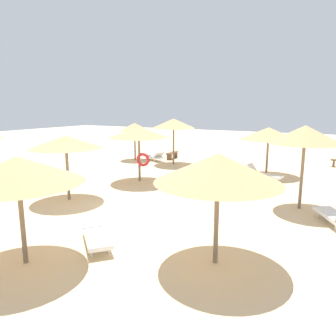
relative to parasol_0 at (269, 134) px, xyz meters
The scene contains 14 objects.
ground_plane 10.01m from the parasol_0, 107.06° to the right, with size 80.00×80.00×0.00m, color beige.
parasol_0 is the anchor object (origin of this frame).
parasol_1 13.68m from the parasol_0, 102.57° to the right, with size 3.08×3.08×2.67m.
parasol_2 6.02m from the parasol_0, 66.33° to the right, with size 2.60×2.60×3.14m.
parasol_3 6.24m from the parasol_0, behind, with size 2.85×2.85×3.02m.
parasol_4 7.19m from the parasol_0, 138.75° to the right, with size 3.05×3.05×2.79m.
parasol_6 11.11m from the parasol_0, 84.17° to the right, with size 3.05×3.05×2.74m.
parasol_7 10.81m from the parasol_0, 124.56° to the right, with size 2.87×2.87×2.66m.
parasol_8 9.49m from the parasol_0, behind, with size 2.24×2.24×2.65m.
lounger_0 2.47m from the parasol_0, 84.70° to the right, with size 1.95×1.02×0.80m.
lounger_1 12.04m from the parasol_0, 100.53° to the right, with size 1.86×1.75×0.61m.
lounger_2 7.99m from the parasol_0, 61.74° to the right, with size 1.45×1.93×0.80m.
lounger_3 8.36m from the parasol_0, behind, with size 1.97×1.41×0.73m.
bench_1 7.91m from the parasol_0, 162.37° to the left, with size 0.54×1.53×0.49m.
Camera 1 is at (6.49, -8.65, 3.81)m, focal length 33.74 mm.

